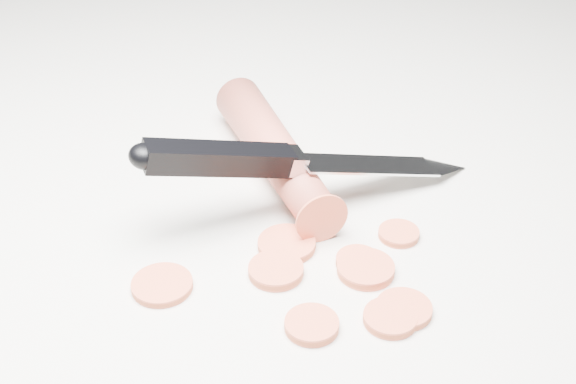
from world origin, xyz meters
TOP-DOWN VIEW (x-y plane):
  - ground at (0.00, 0.00)m, footprint 2.40×2.40m
  - carrot at (0.05, 0.06)m, footprint 0.07×0.19m
  - carrot_slice_0 at (-0.03, -0.10)m, footprint 0.03×0.03m
  - carrot_slice_1 at (0.02, -0.12)m, footprint 0.03×0.03m
  - carrot_slice_2 at (0.00, -0.02)m, footprint 0.04×0.04m
  - carrot_slice_3 at (0.08, -0.06)m, footprint 0.03×0.03m
  - carrot_slice_4 at (0.03, -0.07)m, footprint 0.03×0.03m
  - carrot_slice_5 at (-0.02, -0.04)m, footprint 0.04×0.04m
  - carrot_slice_6 at (0.03, -0.12)m, footprint 0.04×0.04m
  - carrot_slice_7 at (-0.09, -0.01)m, footprint 0.04×0.04m
  - carrot_slice_8 at (0.03, -0.08)m, footprint 0.04×0.04m
  - kitchen_knife at (0.05, 0.01)m, footprint 0.27×0.08m

SIDE VIEW (x-z plane):
  - ground at x=0.00m, z-range 0.00..0.00m
  - carrot_slice_7 at x=-0.09m, z-range 0.00..0.01m
  - carrot_slice_3 at x=0.08m, z-range 0.00..0.01m
  - carrot_slice_6 at x=0.03m, z-range 0.00..0.01m
  - carrot_slice_1 at x=0.02m, z-range 0.00..0.01m
  - carrot_slice_2 at x=0.00m, z-range 0.00..0.01m
  - carrot_slice_4 at x=0.03m, z-range 0.00..0.01m
  - carrot_slice_0 at x=-0.03m, z-range 0.00..0.01m
  - carrot_slice_8 at x=0.03m, z-range 0.00..0.01m
  - carrot_slice_5 at x=-0.02m, z-range 0.00..0.01m
  - carrot at x=0.05m, z-range 0.00..0.04m
  - kitchen_knife at x=0.05m, z-range 0.00..0.08m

